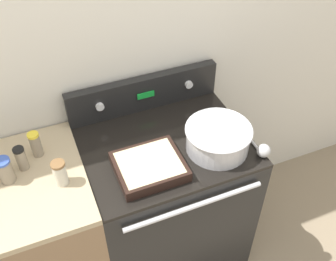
{
  "coord_description": "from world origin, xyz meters",
  "views": [
    {
      "loc": [
        -0.5,
        -0.92,
        2.22
      ],
      "look_at": [
        0.02,
        0.33,
        0.97
      ],
      "focal_mm": 42.0,
      "sensor_mm": 36.0,
      "label": 1
    }
  ],
  "objects_px": {
    "mixing_bowl": "(218,137)",
    "ladle": "(261,148)",
    "casserole_dish": "(149,166)",
    "spice_jar_brown_cap": "(60,173)",
    "spice_jar_black_cap": "(21,158)",
    "spice_jar_blue_cap": "(5,170)",
    "spice_jar_yellow_cap": "(36,144)"
  },
  "relations": [
    {
      "from": "mixing_bowl",
      "to": "ladle",
      "type": "distance_m",
      "value": 0.2
    },
    {
      "from": "casserole_dish",
      "to": "spice_jar_brown_cap",
      "type": "height_order",
      "value": "spice_jar_brown_cap"
    },
    {
      "from": "spice_jar_black_cap",
      "to": "spice_jar_brown_cap",
      "type": "bearing_deg",
      "value": -47.1
    },
    {
      "from": "mixing_bowl",
      "to": "spice_jar_blue_cap",
      "type": "xyz_separation_m",
      "value": [
        -0.92,
        0.16,
        0.0
      ]
    },
    {
      "from": "spice_jar_black_cap",
      "to": "spice_jar_blue_cap",
      "type": "bearing_deg",
      "value": -145.59
    },
    {
      "from": "mixing_bowl",
      "to": "spice_jar_yellow_cap",
      "type": "height_order",
      "value": "spice_jar_yellow_cap"
    },
    {
      "from": "spice_jar_brown_cap",
      "to": "spice_jar_yellow_cap",
      "type": "relative_size",
      "value": 0.96
    },
    {
      "from": "mixing_bowl",
      "to": "spice_jar_yellow_cap",
      "type": "xyz_separation_m",
      "value": [
        -0.78,
        0.27,
        0.01
      ]
    },
    {
      "from": "casserole_dish",
      "to": "spice_jar_yellow_cap",
      "type": "distance_m",
      "value": 0.52
    },
    {
      "from": "spice_jar_brown_cap",
      "to": "spice_jar_yellow_cap",
      "type": "distance_m",
      "value": 0.22
    },
    {
      "from": "ladle",
      "to": "spice_jar_black_cap",
      "type": "distance_m",
      "value": 1.07
    },
    {
      "from": "spice_jar_blue_cap",
      "to": "mixing_bowl",
      "type": "bearing_deg",
      "value": -9.75
    },
    {
      "from": "ladle",
      "to": "spice_jar_blue_cap",
      "type": "xyz_separation_m",
      "value": [
        -1.09,
        0.26,
        0.05
      ]
    },
    {
      "from": "spice_jar_brown_cap",
      "to": "mixing_bowl",
      "type": "bearing_deg",
      "value": -4.59
    },
    {
      "from": "spice_jar_blue_cap",
      "to": "spice_jar_black_cap",
      "type": "bearing_deg",
      "value": 34.41
    },
    {
      "from": "ladle",
      "to": "spice_jar_brown_cap",
      "type": "height_order",
      "value": "spice_jar_brown_cap"
    },
    {
      "from": "spice_jar_blue_cap",
      "to": "spice_jar_brown_cap",
      "type": "bearing_deg",
      "value": -25.81
    },
    {
      "from": "ladle",
      "to": "spice_jar_brown_cap",
      "type": "xyz_separation_m",
      "value": [
        -0.88,
        0.16,
        0.05
      ]
    },
    {
      "from": "casserole_dish",
      "to": "ladle",
      "type": "xyz_separation_m",
      "value": [
        0.51,
        -0.09,
        -0.0
      ]
    },
    {
      "from": "casserole_dish",
      "to": "spice_jar_blue_cap",
      "type": "xyz_separation_m",
      "value": [
        -0.58,
        0.17,
        0.04
      ]
    },
    {
      "from": "mixing_bowl",
      "to": "spice_jar_black_cap",
      "type": "distance_m",
      "value": 0.87
    },
    {
      "from": "spice_jar_yellow_cap",
      "to": "spice_jar_black_cap",
      "type": "relative_size",
      "value": 1.06
    },
    {
      "from": "spice_jar_black_cap",
      "to": "ladle",
      "type": "bearing_deg",
      "value": -16.82
    },
    {
      "from": "spice_jar_blue_cap",
      "to": "spice_jar_yellow_cap",
      "type": "bearing_deg",
      "value": 37.41
    },
    {
      "from": "ladle",
      "to": "spice_jar_yellow_cap",
      "type": "xyz_separation_m",
      "value": [
        -0.95,
        0.37,
        0.05
      ]
    },
    {
      "from": "spice_jar_brown_cap",
      "to": "spice_jar_blue_cap",
      "type": "relative_size",
      "value": 0.99
    },
    {
      "from": "mixing_bowl",
      "to": "casserole_dish",
      "type": "xyz_separation_m",
      "value": [
        -0.34,
        -0.01,
        -0.04
      ]
    },
    {
      "from": "mixing_bowl",
      "to": "spice_jar_blue_cap",
      "type": "distance_m",
      "value": 0.93
    },
    {
      "from": "mixing_bowl",
      "to": "spice_jar_blue_cap",
      "type": "height_order",
      "value": "spice_jar_blue_cap"
    },
    {
      "from": "spice_jar_brown_cap",
      "to": "spice_jar_black_cap",
      "type": "bearing_deg",
      "value": 132.9
    },
    {
      "from": "ladle",
      "to": "spice_jar_blue_cap",
      "type": "height_order",
      "value": "spice_jar_blue_cap"
    },
    {
      "from": "mixing_bowl",
      "to": "spice_jar_black_cap",
      "type": "relative_size",
      "value": 2.61
    }
  ]
}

